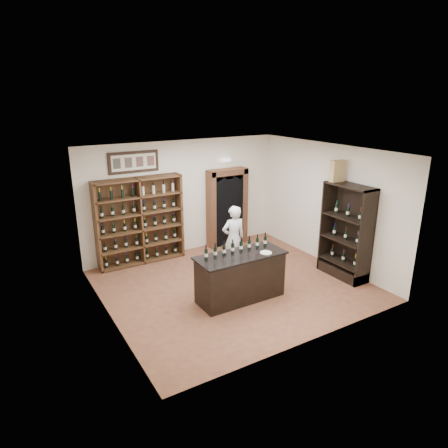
# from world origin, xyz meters

# --- Properties ---
(floor) EXTENTS (5.50, 5.50, 0.00)m
(floor) POSITION_xyz_m (0.00, 0.00, 0.00)
(floor) COLOR brown
(floor) RESTS_ON ground
(ceiling) EXTENTS (5.50, 5.50, 0.00)m
(ceiling) POSITION_xyz_m (0.00, 0.00, 3.00)
(ceiling) COLOR white
(ceiling) RESTS_ON wall_back
(wall_back) EXTENTS (5.50, 0.04, 3.00)m
(wall_back) POSITION_xyz_m (0.00, 2.50, 1.50)
(wall_back) COLOR silver
(wall_back) RESTS_ON ground
(wall_left) EXTENTS (0.04, 5.00, 3.00)m
(wall_left) POSITION_xyz_m (-2.75, 0.00, 1.50)
(wall_left) COLOR silver
(wall_left) RESTS_ON ground
(wall_right) EXTENTS (0.04, 5.00, 3.00)m
(wall_right) POSITION_xyz_m (2.75, 0.00, 1.50)
(wall_right) COLOR silver
(wall_right) RESTS_ON ground
(wine_shelf) EXTENTS (2.20, 0.38, 2.20)m
(wine_shelf) POSITION_xyz_m (-1.30, 2.33, 1.10)
(wine_shelf) COLOR #51301B
(wine_shelf) RESTS_ON ground
(framed_picture) EXTENTS (1.25, 0.04, 0.52)m
(framed_picture) POSITION_xyz_m (-1.30, 2.47, 2.55)
(framed_picture) COLOR black
(framed_picture) RESTS_ON wall_back
(arched_doorway) EXTENTS (1.17, 0.35, 2.17)m
(arched_doorway) POSITION_xyz_m (1.25, 2.33, 1.14)
(arched_doorway) COLOR black
(arched_doorway) RESTS_ON ground
(emergency_light) EXTENTS (0.30, 0.10, 0.10)m
(emergency_light) POSITION_xyz_m (1.25, 2.42, 2.40)
(emergency_light) COLOR white
(emergency_light) RESTS_ON wall_back
(tasting_counter) EXTENTS (1.88, 0.78, 1.00)m
(tasting_counter) POSITION_xyz_m (-0.20, -0.60, 0.49)
(tasting_counter) COLOR black
(tasting_counter) RESTS_ON ground
(counter_bottle_0) EXTENTS (0.07, 0.07, 0.30)m
(counter_bottle_0) POSITION_xyz_m (-0.92, -0.46, 1.11)
(counter_bottle_0) COLOR black
(counter_bottle_0) RESTS_ON tasting_counter
(counter_bottle_1) EXTENTS (0.07, 0.07, 0.30)m
(counter_bottle_1) POSITION_xyz_m (-0.71, -0.46, 1.11)
(counter_bottle_1) COLOR black
(counter_bottle_1) RESTS_ON tasting_counter
(counter_bottle_2) EXTENTS (0.07, 0.07, 0.30)m
(counter_bottle_2) POSITION_xyz_m (-0.51, -0.46, 1.11)
(counter_bottle_2) COLOR black
(counter_bottle_2) RESTS_ON tasting_counter
(counter_bottle_3) EXTENTS (0.07, 0.07, 0.30)m
(counter_bottle_3) POSITION_xyz_m (-0.30, -0.46, 1.11)
(counter_bottle_3) COLOR black
(counter_bottle_3) RESTS_ON tasting_counter
(counter_bottle_4) EXTENTS (0.07, 0.07, 0.30)m
(counter_bottle_4) POSITION_xyz_m (-0.10, -0.46, 1.11)
(counter_bottle_4) COLOR black
(counter_bottle_4) RESTS_ON tasting_counter
(counter_bottle_5) EXTENTS (0.07, 0.07, 0.30)m
(counter_bottle_5) POSITION_xyz_m (0.11, -0.46, 1.11)
(counter_bottle_5) COLOR black
(counter_bottle_5) RESTS_ON tasting_counter
(counter_bottle_6) EXTENTS (0.07, 0.07, 0.30)m
(counter_bottle_6) POSITION_xyz_m (0.31, -0.46, 1.11)
(counter_bottle_6) COLOR black
(counter_bottle_6) RESTS_ON tasting_counter
(counter_bottle_7) EXTENTS (0.07, 0.07, 0.30)m
(counter_bottle_7) POSITION_xyz_m (0.52, -0.46, 1.11)
(counter_bottle_7) COLOR black
(counter_bottle_7) RESTS_ON tasting_counter
(side_cabinet) EXTENTS (0.48, 1.20, 2.20)m
(side_cabinet) POSITION_xyz_m (2.52, -0.90, 0.75)
(side_cabinet) COLOR black
(side_cabinet) RESTS_ON ground
(shopkeeper) EXTENTS (0.62, 0.44, 1.63)m
(shopkeeper) POSITION_xyz_m (0.45, 0.70, 0.81)
(shopkeeper) COLOR white
(shopkeeper) RESTS_ON ground
(plate) EXTENTS (0.24, 0.24, 0.02)m
(plate) POSITION_xyz_m (0.28, -0.81, 1.01)
(plate) COLOR beige
(plate) RESTS_ON tasting_counter
(wine_crate) EXTENTS (0.36, 0.17, 0.49)m
(wine_crate) POSITION_xyz_m (2.47, -0.50, 2.44)
(wine_crate) COLOR tan
(wine_crate) RESTS_ON side_cabinet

